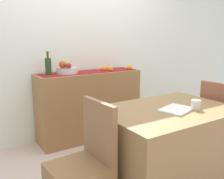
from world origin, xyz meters
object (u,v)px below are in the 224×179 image
dining_table (166,148)px  fruit_bowl (67,70)px  wine_bottle (48,66)px  sideboard_console (90,105)px  coffee_cup (196,105)px  open_book (176,110)px  chair_by_corner (222,139)px

dining_table → fruit_bowl: bearing=104.1°
fruit_bowl → wine_bottle: 0.24m
sideboard_console → fruit_bowl: bearing=180.0°
dining_table → coffee_cup: bearing=-39.8°
sideboard_console → wine_bottle: 0.77m
dining_table → open_book: (0.02, -0.08, 0.38)m
coffee_cup → chair_by_corner: bearing=12.3°
wine_bottle → dining_table: wine_bottle is taller
chair_by_corner → open_book: bearing=-174.5°
sideboard_console → dining_table: bearing=-88.0°
fruit_bowl → coffee_cup: size_ratio=3.15×
dining_table → chair_by_corner: bearing=-0.2°
fruit_bowl → coffee_cup: fruit_bowl is taller
fruit_bowl → coffee_cup: bearing=-71.1°
sideboard_console → wine_bottle: wine_bottle is taller
dining_table → open_book: open_book is taller
fruit_bowl → wine_bottle: (-0.24, 0.00, 0.07)m
dining_table → open_book: 0.39m
fruit_bowl → dining_table: (0.35, -1.39, -0.57)m
wine_bottle → coffee_cup: bearing=-63.7°
chair_by_corner → coffee_cup: bearing=-167.7°
sideboard_console → chair_by_corner: (0.89, -1.40, -0.18)m
chair_by_corner → sideboard_console: bearing=122.5°
open_book → chair_by_corner: size_ratio=0.31×
open_book → coffee_cup: coffee_cup is taller
sideboard_console → coffee_cup: (0.23, -1.54, 0.33)m
fruit_bowl → open_book: size_ratio=0.94×
open_book → fruit_bowl: bearing=86.8°
sideboard_console → wine_bottle: (-0.54, 0.00, 0.56)m
wine_bottle → chair_by_corner: bearing=-44.4°
sideboard_console → coffee_cup: bearing=-81.7°
fruit_bowl → open_book: bearing=-76.1°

